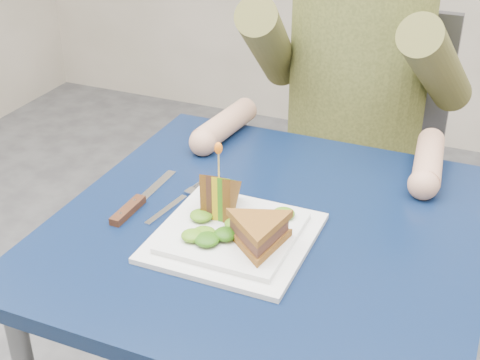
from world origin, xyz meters
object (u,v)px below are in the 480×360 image
at_px(chair, 358,156).
at_px(sandwich_flat, 259,232).
at_px(diner, 360,34).
at_px(sandwich_upright, 219,195).
at_px(table, 269,260).
at_px(knife, 134,205).
at_px(plate, 234,235).
at_px(fork, 176,203).

distance_m(chair, sandwich_flat, 0.82).
distance_m(diner, sandwich_upright, 0.63).
bearing_deg(sandwich_upright, table, 17.31).
xyz_separation_m(chair, sandwich_flat, (0.02, -0.79, 0.23)).
xyz_separation_m(diner, knife, (-0.25, -0.63, -0.18)).
bearing_deg(sandwich_upright, plate, -43.40).
height_order(diner, sandwich_flat, diner).
xyz_separation_m(plate, sandwich_flat, (0.05, -0.02, 0.04)).
bearing_deg(sandwich_upright, chair, 83.09).
height_order(sandwich_upright, knife, sandwich_upright).
bearing_deg(knife, chair, 71.22).
height_order(diner, knife, diner).
distance_m(chair, fork, 0.75).
bearing_deg(table, sandwich_flat, -80.86).
relative_size(table, fork, 4.19).
distance_m(diner, plate, 0.68).
bearing_deg(fork, diner, 72.26).
bearing_deg(table, chair, 90.00).
distance_m(sandwich_upright, knife, 0.17).
bearing_deg(fork, sandwich_upright, -11.56).
distance_m(sandwich_flat, sandwich_upright, 0.12).
height_order(chair, fork, chair).
height_order(table, diner, diner).
distance_m(table, chair, 0.70).
bearing_deg(sandwich_upright, knife, -172.13).
relative_size(chair, sandwich_flat, 5.11).
bearing_deg(table, fork, -177.98).
bearing_deg(chair, sandwich_upright, -96.91).
relative_size(diner, fork, 4.16).
height_order(sandwich_flat, fork, sandwich_flat).
xyz_separation_m(sandwich_upright, knife, (-0.16, -0.02, -0.05)).
distance_m(plate, fork, 0.16).
bearing_deg(chair, table, -90.00).
distance_m(chair, sandwich_upright, 0.76).
bearing_deg(diner, sandwich_flat, -88.68).
distance_m(fork, knife, 0.08).
relative_size(diner, plate, 2.87).
bearing_deg(plate, sandwich_upright, 136.60).
bearing_deg(table, knife, -168.79).
height_order(diner, plate, diner).
relative_size(chair, fork, 5.20).
distance_m(chair, knife, 0.81).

